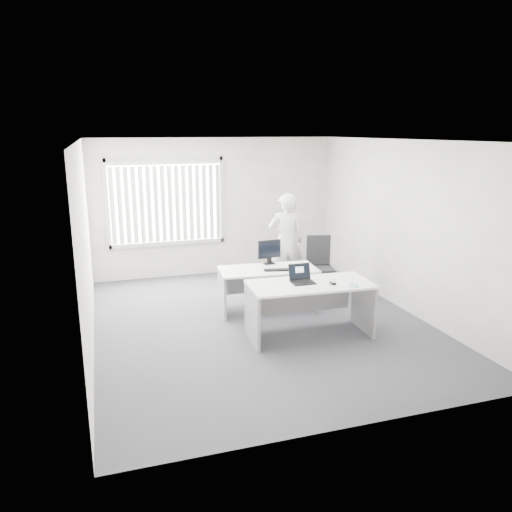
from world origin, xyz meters
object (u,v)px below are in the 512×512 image
object	(u,v)px
laptop	(303,275)
monitor	(269,252)
desk_near	(310,298)
desk_far	(268,280)
person	(286,241)
office_chair	(320,276)

from	to	relation	value
laptop	monitor	xyz separation A→B (m)	(-0.02, 1.44, -0.00)
desk_near	monitor	size ratio (longest dim) A/B	4.36
laptop	desk_far	bearing A→B (deg)	97.29
desk_near	person	xyz separation A→B (m)	(0.48, 2.24, 0.33)
monitor	desk_near	bearing A→B (deg)	-91.82
desk_near	desk_far	size ratio (longest dim) A/B	1.10
person	laptop	xyz separation A→B (m)	(-0.58, -2.21, 0.02)
desk_near	desk_far	distance (m)	1.21
desk_far	monitor	xyz separation A→B (m)	(0.11, 0.28, 0.41)
monitor	office_chair	bearing A→B (deg)	9.79
desk_far	person	world-z (taller)	person
desk_near	laptop	size ratio (longest dim) A/B	5.49
desk_far	monitor	size ratio (longest dim) A/B	3.97
desk_near	monitor	xyz separation A→B (m)	(-0.11, 1.47, 0.35)
desk_far	laptop	world-z (taller)	laptop
office_chair	person	size ratio (longest dim) A/B	0.58
person	laptop	distance (m)	2.28
desk_far	office_chair	xyz separation A→B (m)	(1.21, 0.60, -0.19)
office_chair	monitor	xyz separation A→B (m)	(-1.10, -0.32, 0.61)
desk_far	person	distance (m)	1.33
laptop	monitor	bearing A→B (deg)	91.49
desk_far	laptop	xyz separation A→B (m)	(0.13, -1.16, 0.41)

